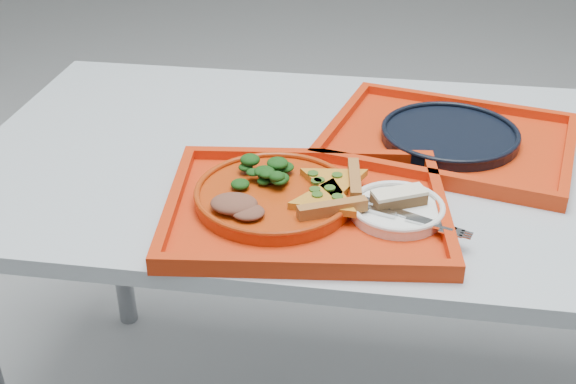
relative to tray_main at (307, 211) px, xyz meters
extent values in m
cube|color=#A5AFB9|center=(0.14, 0.21, -0.02)|extent=(1.60, 0.80, 0.03)
cylinder|color=gray|center=(-0.58, 0.53, -0.40)|extent=(0.05, 0.05, 0.72)
cube|color=red|center=(0.00, 0.00, 0.00)|extent=(0.49, 0.40, 0.01)
cube|color=red|center=(0.24, 0.28, 0.00)|extent=(0.52, 0.44, 0.01)
cylinder|color=#A6310B|center=(-0.05, 0.01, 0.02)|extent=(0.26, 0.26, 0.02)
cylinder|color=white|center=(0.14, 0.00, 0.01)|extent=(0.15, 0.15, 0.01)
cylinder|color=black|center=(0.24, 0.28, 0.01)|extent=(0.26, 0.26, 0.02)
ellipsoid|color=black|center=(-0.08, 0.05, 0.04)|extent=(0.09, 0.08, 0.04)
ellipsoid|color=brown|center=(-0.11, -0.05, 0.04)|extent=(0.08, 0.06, 0.02)
cube|color=#452D17|center=(0.15, 0.01, 0.03)|extent=(0.09, 0.07, 0.02)
cube|color=beige|center=(0.15, 0.01, 0.04)|extent=(0.09, 0.07, 0.01)
cube|color=silver|center=(0.15, -0.02, 0.02)|extent=(0.17, 0.09, 0.01)
cube|color=silver|center=(0.16, -0.04, 0.02)|extent=(0.18, 0.08, 0.01)
camera|label=1|loc=(0.12, -0.99, 0.63)|focal=45.00mm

